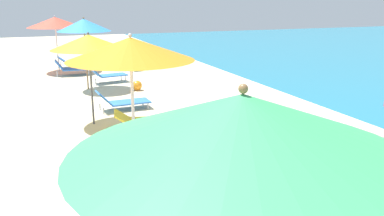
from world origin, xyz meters
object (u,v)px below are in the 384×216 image
(lounger_farthest_shoreside, at_px, (72,61))
(umbrella_third, at_px, (131,49))
(umbrella_farthest, at_px, (55,22))
(umbrella_second, at_px, (242,126))
(lounger_farthest_inland, at_px, (71,68))
(lounger_fourth_shoreside, at_px, (122,101))
(umbrella_fifth, at_px, (84,25))
(cooler_box, at_px, (136,67))
(lounger_fourth_inland, at_px, (141,120))
(lounger_third_shoreside, at_px, (144,151))
(lounger_fifth_shoreside, at_px, (107,74))
(umbrella_fourth, at_px, (88,42))
(beach_ball, at_px, (137,86))

(lounger_farthest_shoreside, bearing_deg, umbrella_third, -88.42)
(umbrella_third, bearing_deg, umbrella_farthest, 91.89)
(umbrella_farthest, bearing_deg, umbrella_third, -88.11)
(lounger_farthest_shoreside, bearing_deg, umbrella_farthest, -120.52)
(umbrella_second, distance_m, umbrella_farthest, 16.72)
(umbrella_farthest, relative_size, lounger_farthest_inland, 1.68)
(lounger_fourth_shoreside, distance_m, lounger_farthest_inland, 6.37)
(lounger_farthest_inland, bearing_deg, umbrella_fifth, -81.54)
(cooler_box, bearing_deg, lounger_fourth_inland, -102.77)
(lounger_third_shoreside, height_order, lounger_fourth_shoreside, lounger_fourth_shoreside)
(umbrella_third, xyz_separation_m, lounger_fifth_shoreside, (1.17, 9.40, -2.06))
(umbrella_third, xyz_separation_m, umbrella_fifth, (0.31, 8.48, -0.12))
(umbrella_third, bearing_deg, lounger_fourth_shoreside, 80.55)
(umbrella_farthest, height_order, cooler_box, umbrella_farthest)
(umbrella_fourth, height_order, lounger_fifth_shoreside, umbrella_fourth)
(lounger_fourth_inland, bearing_deg, umbrella_third, -94.85)
(umbrella_farthest, bearing_deg, lounger_third_shoreside, -85.69)
(lounger_fourth_shoreside, relative_size, umbrella_fifth, 0.61)
(beach_ball, bearing_deg, lounger_fourth_inland, -102.59)
(umbrella_fifth, xyz_separation_m, lounger_farthest_inland, (-0.28, 3.12, -1.96))
(lounger_fourth_shoreside, xyz_separation_m, beach_ball, (1.03, 2.38, -0.09))
(umbrella_second, xyz_separation_m, beach_ball, (2.15, 11.64, -2.21))
(umbrella_second, bearing_deg, lounger_fourth_shoreside, 83.14)
(lounger_third_shoreside, bearing_deg, lounger_fourth_shoreside, 95.48)
(lounger_farthest_shoreside, bearing_deg, umbrella_second, -88.94)
(umbrella_fifth, bearing_deg, lounger_fourth_shoreside, -79.88)
(umbrella_second, bearing_deg, lounger_fifth_shoreside, 83.99)
(umbrella_fifth, height_order, lounger_farthest_inland, umbrella_fifth)
(lounger_third_shoreside, relative_size, umbrella_fourth, 0.58)
(lounger_fourth_inland, bearing_deg, beach_ball, 88.53)
(umbrella_third, bearing_deg, beach_ball, 76.00)
(umbrella_fourth, distance_m, lounger_fifth_shoreside, 5.65)
(umbrella_fifth, distance_m, umbrella_farthest, 4.33)
(umbrella_fourth, height_order, beach_ball, umbrella_fourth)
(lounger_third_shoreside, height_order, lounger_fifth_shoreside, lounger_fifth_shoreside)
(umbrella_second, distance_m, umbrella_fifth, 12.47)
(lounger_fourth_inland, relative_size, umbrella_farthest, 0.58)
(lounger_third_shoreside, bearing_deg, lounger_farthest_shoreside, 102.26)
(umbrella_second, relative_size, umbrella_third, 1.00)
(lounger_fourth_shoreside, bearing_deg, cooler_box, 70.65)
(umbrella_fourth, xyz_separation_m, lounger_farthest_shoreside, (0.36, 9.60, -1.82))
(umbrella_farthest, xyz_separation_m, cooler_box, (3.27, -1.02, -1.99))
(umbrella_second, bearing_deg, lounger_farthest_shoreside, 88.41)
(lounger_fourth_shoreside, distance_m, umbrella_fifth, 3.81)
(umbrella_third, relative_size, lounger_farthest_shoreside, 1.83)
(umbrella_fourth, relative_size, lounger_fifth_shoreside, 1.58)
(umbrella_third, bearing_deg, umbrella_fifth, 87.91)
(umbrella_second, height_order, lounger_fourth_shoreside, umbrella_second)
(lounger_fourth_inland, bearing_deg, lounger_fourth_shoreside, 101.91)
(lounger_fourth_shoreside, xyz_separation_m, cooler_box, (1.97, 6.44, -0.08))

